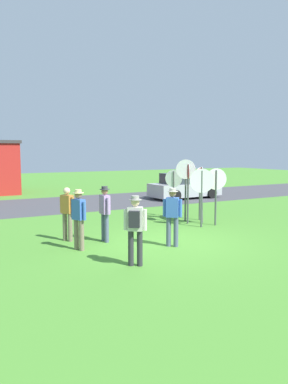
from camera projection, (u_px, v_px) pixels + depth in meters
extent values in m
plane|color=#47842D|center=(166.00, 243.00, 11.44)|extent=(80.00, 80.00, 0.00)
cube|color=#424247|center=(69.00, 204.00, 20.09)|extent=(60.00, 6.40, 0.01)
cube|color=#A5A8AD|center=(185.00, 189.00, 22.45)|extent=(4.37, 1.96, 0.76)
cube|color=#2D333D|center=(182.00, 178.00, 22.25)|extent=(2.29, 1.61, 0.60)
cylinder|color=black|center=(193.00, 190.00, 23.92)|extent=(0.65, 0.24, 0.64)
cylinder|color=black|center=(212.00, 193.00, 22.39)|extent=(0.65, 0.24, 0.64)
cylinder|color=black|center=(158.00, 193.00, 22.56)|extent=(0.65, 0.24, 0.64)
cylinder|color=black|center=(176.00, 196.00, 21.03)|extent=(0.65, 0.24, 0.64)
cylinder|color=#474C4C|center=(202.00, 196.00, 14.64)|extent=(0.16, 0.13, 2.15)
cylinder|color=white|center=(202.00, 177.00, 14.56)|extent=(0.45, 0.76, 0.85)
cylinder|color=#B70F14|center=(202.00, 177.00, 14.56)|extent=(0.42, 0.71, 0.79)
cylinder|color=#474C4C|center=(216.00, 198.00, 14.12)|extent=(0.09, 0.09, 2.10)
cylinder|color=white|center=(216.00, 179.00, 14.04)|extent=(0.76, 0.30, 0.81)
cylinder|color=#B70F14|center=(216.00, 179.00, 14.05)|extent=(0.71, 0.28, 0.75)
cylinder|color=#474C4C|center=(202.00, 199.00, 13.80)|extent=(0.13, 0.14, 2.10)
cylinder|color=white|center=(202.00, 181.00, 13.72)|extent=(0.77, 0.51, 0.89)
cylinder|color=#B70F14|center=(202.00, 181.00, 13.73)|extent=(0.72, 0.48, 0.83)
cylinder|color=#474C4C|center=(186.00, 191.00, 15.08)|extent=(0.17, 0.19, 2.42)
cylinder|color=white|center=(186.00, 169.00, 14.99)|extent=(0.66, 0.52, 0.79)
cylinder|color=#B70F14|center=(186.00, 169.00, 15.00)|extent=(0.61, 0.48, 0.73)
cylinder|color=#474C4C|center=(188.00, 194.00, 14.45)|extent=(0.09, 0.09, 2.29)
cylinder|color=white|center=(188.00, 172.00, 14.35)|extent=(0.30, 0.57, 0.64)
cylinder|color=#B70F14|center=(188.00, 172.00, 14.35)|extent=(0.28, 0.53, 0.59)
cylinder|color=#474C4C|center=(200.00, 195.00, 15.21)|extent=(0.09, 0.09, 2.09)
cylinder|color=white|center=(200.00, 178.00, 15.14)|extent=(0.80, 0.27, 0.84)
cylinder|color=#B70F14|center=(200.00, 178.00, 15.13)|extent=(0.74, 0.25, 0.77)
cylinder|color=#474C4C|center=(173.00, 194.00, 15.93)|extent=(0.10, 0.10, 1.96)
cylinder|color=white|center=(174.00, 178.00, 15.85)|extent=(0.50, 0.55, 0.74)
cylinder|color=#B70F14|center=(174.00, 178.00, 15.86)|extent=(0.47, 0.51, 0.68)
cylinder|color=#7A6B56|center=(65.00, 227.00, 11.75)|extent=(0.14, 0.14, 0.88)
cylinder|color=#7A6B56|center=(70.00, 228.00, 11.63)|extent=(0.14, 0.14, 0.88)
cube|color=#B27533|center=(67.00, 204.00, 11.61)|extent=(0.37, 0.42, 0.58)
cylinder|color=#B27533|center=(61.00, 204.00, 11.74)|extent=(0.09, 0.09, 0.52)
cylinder|color=#B27533|center=(73.00, 205.00, 11.49)|extent=(0.09, 0.09, 0.52)
sphere|color=beige|center=(67.00, 191.00, 11.56)|extent=(0.21, 0.21, 0.21)
cylinder|color=#7A6B56|center=(76.00, 234.00, 10.68)|extent=(0.14, 0.14, 0.88)
cylinder|color=#7A6B56|center=(82.00, 235.00, 10.55)|extent=(0.14, 0.14, 0.88)
cube|color=#3860B7|center=(79.00, 209.00, 10.54)|extent=(0.34, 0.42, 0.58)
cylinder|color=#3860B7|center=(73.00, 209.00, 10.69)|extent=(0.09, 0.09, 0.52)
cylinder|color=#3860B7|center=(84.00, 211.00, 10.39)|extent=(0.09, 0.09, 0.52)
sphere|color=#9E7051|center=(78.00, 195.00, 10.49)|extent=(0.21, 0.21, 0.21)
cylinder|color=beige|center=(78.00, 193.00, 10.49)|extent=(0.32, 0.31, 0.02)
cylinder|color=beige|center=(78.00, 191.00, 10.48)|extent=(0.19, 0.19, 0.09)
cylinder|color=#4C5670|center=(169.00, 232.00, 11.03)|extent=(0.14, 0.14, 0.88)
cylinder|color=#4C5670|center=(176.00, 232.00, 10.98)|extent=(0.14, 0.14, 0.88)
cube|color=#3860B7|center=(172.00, 207.00, 10.93)|extent=(0.41, 0.41, 0.58)
cylinder|color=#3860B7|center=(164.00, 208.00, 10.99)|extent=(0.09, 0.09, 0.52)
cylinder|color=#3860B7|center=(181.00, 208.00, 10.87)|extent=(0.09, 0.09, 0.52)
sphere|color=#9E7051|center=(173.00, 193.00, 10.88)|extent=(0.21, 0.21, 0.21)
cylinder|color=gray|center=(173.00, 191.00, 10.88)|extent=(0.32, 0.31, 0.02)
cylinder|color=gray|center=(173.00, 190.00, 10.87)|extent=(0.19, 0.19, 0.09)
cylinder|color=#2D2D33|center=(131.00, 248.00, 9.15)|extent=(0.14, 0.14, 0.88)
cylinder|color=#2D2D33|center=(140.00, 248.00, 9.13)|extent=(0.14, 0.14, 0.88)
cube|color=beige|center=(135.00, 219.00, 9.06)|extent=(0.42, 0.39, 0.58)
cylinder|color=beige|center=(126.00, 219.00, 9.09)|extent=(0.09, 0.09, 0.52)
cylinder|color=beige|center=(145.00, 220.00, 9.04)|extent=(0.09, 0.09, 0.52)
sphere|color=beige|center=(135.00, 202.00, 9.02)|extent=(0.21, 0.21, 0.21)
cylinder|color=gray|center=(135.00, 200.00, 9.01)|extent=(0.32, 0.31, 0.02)
cylinder|color=gray|center=(135.00, 198.00, 9.01)|extent=(0.19, 0.19, 0.09)
cube|color=#232328|center=(134.00, 219.00, 8.89)|extent=(0.29, 0.26, 0.40)
cylinder|color=#4C5670|center=(104.00, 227.00, 11.69)|extent=(0.14, 0.14, 0.88)
cylinder|color=#4C5670|center=(107.00, 228.00, 11.51)|extent=(0.14, 0.14, 0.88)
cube|color=#9E7AB2|center=(105.00, 204.00, 11.52)|extent=(0.23, 0.37, 0.58)
cylinder|color=#9E7AB2|center=(102.00, 204.00, 11.73)|extent=(0.09, 0.09, 0.52)
cylinder|color=#9E7AB2|center=(108.00, 206.00, 11.32)|extent=(0.09, 0.09, 0.52)
sphere|color=#9E7051|center=(105.00, 191.00, 11.48)|extent=(0.21, 0.21, 0.21)
cylinder|color=#333338|center=(105.00, 189.00, 11.47)|extent=(0.31, 0.31, 0.02)
cylinder|color=#333338|center=(105.00, 188.00, 11.46)|extent=(0.19, 0.19, 0.09)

